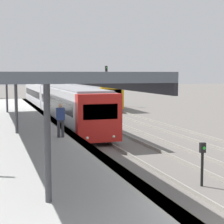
# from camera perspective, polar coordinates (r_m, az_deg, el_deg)

# --- Properties ---
(platform_canopy) EXTENTS (4.00, 27.55, 3.15)m
(platform_canopy) POSITION_cam_1_polar(r_m,az_deg,el_deg) (19.94, -14.37, 5.48)
(platform_canopy) COLOR #4C515B
(platform_canopy) RESTS_ON station_platform
(person_on_platform) EXTENTS (0.40, 0.22, 1.66)m
(person_on_platform) POSITION_cam_1_polar(r_m,az_deg,el_deg) (18.35, -7.85, -0.93)
(person_on_platform) COLOR #2D2D33
(person_on_platform) RESTS_ON station_platform
(train_near) EXTENTS (2.52, 29.93, 3.04)m
(train_near) POSITION_cam_1_polar(r_m,az_deg,el_deg) (34.82, -8.72, 1.99)
(train_near) COLOR red
(train_near) RESTS_ON ground_plane
(train_far) EXTENTS (2.47, 42.05, 3.01)m
(train_far) POSITION_cam_1_polar(r_m,az_deg,el_deg) (59.27, -6.26, 3.61)
(train_far) COLOR gold
(train_far) RESTS_ON ground_plane
(signal_post_near) EXTENTS (0.20, 0.21, 1.59)m
(signal_post_near) POSITION_cam_1_polar(r_m,az_deg,el_deg) (13.82, 13.61, -6.97)
(signal_post_near) COLOR black
(signal_post_near) RESTS_ON ground_plane
(signal_mast_far) EXTENTS (0.28, 0.29, 4.95)m
(signal_mast_far) POSITION_cam_1_polar(r_m,az_deg,el_deg) (46.78, -0.88, 4.80)
(signal_mast_far) COLOR gray
(signal_mast_far) RESTS_ON ground_plane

